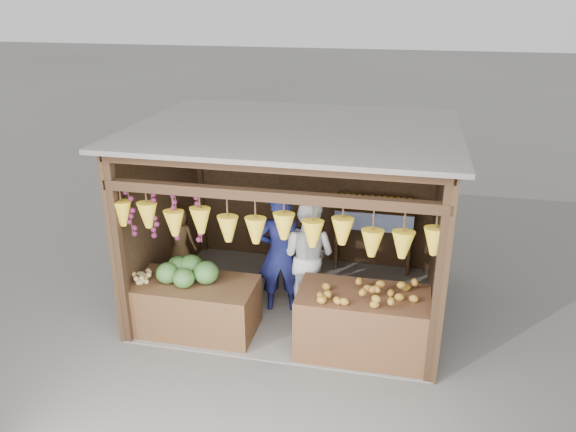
{
  "coord_description": "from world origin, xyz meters",
  "views": [
    {
      "loc": [
        1.47,
        -7.16,
        4.33
      ],
      "look_at": [
        -0.07,
        -0.1,
        1.42
      ],
      "focal_mm": 35.0,
      "sensor_mm": 36.0,
      "label": 1
    }
  ],
  "objects_px": {
    "vendor_seated": "(180,239)",
    "counter_right": "(362,324)",
    "woman_standing": "(308,255)",
    "man_standing": "(280,254)",
    "counter_left": "(192,306)"
  },
  "relations": [
    {
      "from": "counter_right",
      "to": "woman_standing",
      "type": "distance_m",
      "value": 1.33
    },
    {
      "from": "counter_right",
      "to": "woman_standing",
      "type": "height_order",
      "value": "woman_standing"
    },
    {
      "from": "counter_right",
      "to": "man_standing",
      "type": "xyz_separation_m",
      "value": [
        -1.25,
        0.81,
        0.46
      ]
    },
    {
      "from": "counter_left",
      "to": "woman_standing",
      "type": "height_order",
      "value": "woman_standing"
    },
    {
      "from": "counter_right",
      "to": "counter_left",
      "type": "bearing_deg",
      "value": 178.96
    },
    {
      "from": "woman_standing",
      "to": "man_standing",
      "type": "bearing_deg",
      "value": 29.31
    },
    {
      "from": "counter_left",
      "to": "counter_right",
      "type": "xyz_separation_m",
      "value": [
        2.31,
        -0.04,
        0.06
      ]
    },
    {
      "from": "counter_left",
      "to": "vendor_seated",
      "type": "height_order",
      "value": "vendor_seated"
    },
    {
      "from": "vendor_seated",
      "to": "counter_right",
      "type": "bearing_deg",
      "value": 167.03
    },
    {
      "from": "man_standing",
      "to": "vendor_seated",
      "type": "relative_size",
      "value": 1.79
    },
    {
      "from": "man_standing",
      "to": "woman_standing",
      "type": "distance_m",
      "value": 0.39
    },
    {
      "from": "counter_left",
      "to": "counter_right",
      "type": "height_order",
      "value": "counter_right"
    },
    {
      "from": "man_standing",
      "to": "counter_left",
      "type": "bearing_deg",
      "value": 23.33
    },
    {
      "from": "counter_left",
      "to": "vendor_seated",
      "type": "relative_size",
      "value": 1.76
    },
    {
      "from": "counter_left",
      "to": "woman_standing",
      "type": "relative_size",
      "value": 1.01
    }
  ]
}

